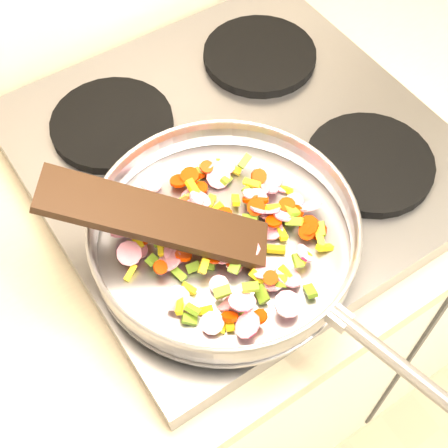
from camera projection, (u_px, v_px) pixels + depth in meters
cooktop at (237, 155)px, 0.96m from camera, size 0.60×0.60×0.04m
grate_fl at (210, 253)px, 0.83m from camera, size 0.19×0.19×0.02m
grate_fr at (369, 163)px, 0.92m from camera, size 0.19×0.19×0.02m
grate_bl at (112, 124)px, 0.96m from camera, size 0.19×0.19×0.02m
grate_br at (260, 55)px, 1.05m from camera, size 0.19×0.19×0.02m
saute_pan at (225, 233)px, 0.81m from camera, size 0.39×0.55×0.06m
vegetable_heap at (229, 233)px, 0.82m from camera, size 0.28×0.30×0.05m
wooden_spatula at (156, 218)px, 0.77m from camera, size 0.26×0.22×0.11m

